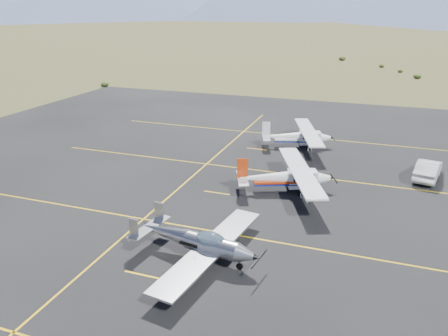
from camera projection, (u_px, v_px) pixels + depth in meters
The scene contains 6 objects.
ground at pixel (221, 251), 24.42m from camera, with size 1600.00×1600.00×0.00m, color #383D1C.
apron at pixel (255, 201), 30.60m from camera, with size 72.00×72.00×0.02m, color black.
aircraft_low_wing at pixel (199, 242), 23.40m from camera, with size 7.05×9.75×2.11m.
aircraft_cessna at pixel (286, 177), 31.81m from camera, with size 7.40×10.10×2.62m.
aircraft_plain at pixel (298, 136), 41.82m from camera, with size 6.78×9.78×2.50m.
sedan at pixel (428, 169), 34.36m from camera, with size 1.61×4.61×1.52m, color silver.
Camera 1 is at (7.27, -19.95, 12.93)m, focal length 35.00 mm.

